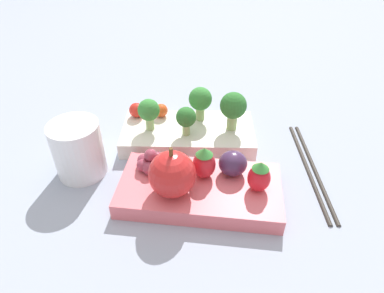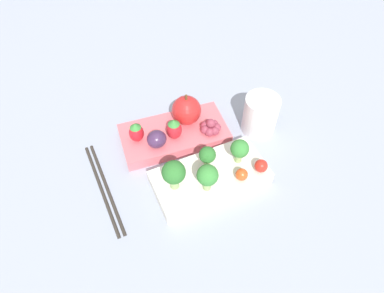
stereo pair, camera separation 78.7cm
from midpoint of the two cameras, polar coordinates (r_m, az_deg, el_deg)
name	(u,v)px [view 2 (the right image)]	position (r m, az deg, el deg)	size (l,w,h in m)	color
ground_plane	(189,160)	(0.44, 12.30, -35.41)	(4.00, 4.00, 0.00)	#939EB2
bento_box_savoury	(210,177)	(0.43, 20.46, -40.72)	(0.21, 0.11, 0.03)	silver
bento_box_fruit	(176,134)	(0.43, 7.57, -27.96)	(0.22, 0.14, 0.02)	#DB6670
broccoli_floret_0	(240,149)	(0.41, 29.82, -34.70)	(0.03, 0.03, 0.05)	#93B770
broccoli_floret_1	(174,173)	(0.37, 11.82, -46.67)	(0.04, 0.04, 0.06)	#93B770
broccoli_floret_2	(207,155)	(0.39, 20.93, -38.42)	(0.03, 0.03, 0.05)	#93B770
broccoli_floret_3	(207,176)	(0.39, 23.28, -45.25)	(0.04, 0.04, 0.06)	#93B770
cherry_tomato_0	(261,166)	(0.44, 34.95, -36.17)	(0.02, 0.02, 0.02)	red
cherry_tomato_1	(242,175)	(0.43, 30.88, -39.98)	(0.02, 0.02, 0.02)	#DB4C1E
apple	(186,110)	(0.40, 11.21, -22.93)	(0.06, 0.06, 0.07)	red
strawberry_0	(136,132)	(0.39, -3.97, -30.75)	(0.03, 0.03, 0.04)	red
strawberry_1	(174,129)	(0.39, 8.10, -29.52)	(0.03, 0.03, 0.05)	red
plum	(157,139)	(0.39, 2.80, -32.89)	(0.04, 0.03, 0.03)	#42284C
grape_cluster	(211,127)	(0.42, 18.37, -26.63)	(0.04, 0.04, 0.03)	#93384C
drinking_cup	(260,115)	(0.46, 30.61, -20.82)	(0.07, 0.07, 0.08)	white
chopsticks_pair	(104,187)	(0.43, -14.22, -43.61)	(0.02, 0.21, 0.01)	#332D28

